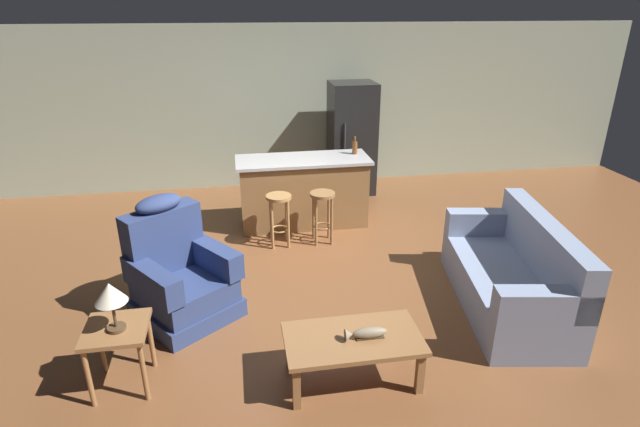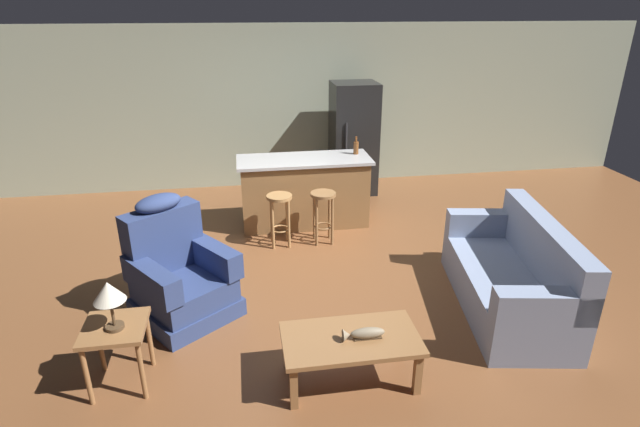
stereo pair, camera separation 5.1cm
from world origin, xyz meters
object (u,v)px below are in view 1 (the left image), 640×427
end_table (118,338)px  bar_stool_left (279,211)px  recliner_near_lamp (179,276)px  bar_stool_right (322,208)px  refrigerator (352,139)px  bottle_tall_green (355,147)px  kitchen_island (303,191)px  table_lamp (110,295)px  coffee_table (353,342)px  couch (513,276)px  fish_figurine (366,333)px

end_table → bar_stool_left: 2.78m
recliner_near_lamp → bar_stool_right: bearing=92.4°
bar_stool_left → refrigerator: bearing=53.6°
end_table → bottle_tall_green: size_ratio=2.29×
recliner_near_lamp → bottle_tall_green: (2.24, 2.09, 0.62)m
end_table → kitchen_island: size_ratio=0.31×
end_table → table_lamp: 0.41m
kitchen_island → refrigerator: bearing=51.5°
coffee_table → couch: 2.00m
couch → table_lamp: table_lamp is taller
kitchen_island → bar_stool_right: kitchen_island is taller
end_table → fish_figurine: bearing=-8.2°
table_lamp → bar_stool_right: table_lamp is taller
coffee_table → bottle_tall_green: bearing=76.6°
recliner_near_lamp → bottle_tall_green: 3.13m
coffee_table → fish_figurine: 0.14m
couch → kitchen_island: size_ratio=1.12×
couch → bar_stool_right: bearing=-38.0°
coffee_table → bar_stool_right: (0.21, 2.59, 0.11)m
couch → recliner_near_lamp: 3.32m
bar_stool_right → bottle_tall_green: 1.09m
table_lamp → fish_figurine: bearing=-7.3°
bar_stool_left → coffee_table: bearing=-82.4°
bar_stool_left → bottle_tall_green: 1.46m
end_table → bar_stool_right: (2.04, 2.34, 0.01)m
recliner_near_lamp → table_lamp: size_ratio=2.93×
refrigerator → bar_stool_right: bearing=-113.5°
kitchen_island → bar_stool_left: size_ratio=2.65×
refrigerator → bottle_tall_green: refrigerator is taller
end_table → table_lamp: table_lamp is taller
recliner_near_lamp → bar_stool_right: recliner_near_lamp is taller
recliner_near_lamp → table_lamp: recliner_near_lamp is taller
coffee_table → recliner_near_lamp: 1.91m
coffee_table → bar_stool_right: bar_stool_right is taller
end_table → couch: bearing=8.4°
couch → bottle_tall_green: size_ratio=8.24×
table_lamp → bottle_tall_green: bottle_tall_green is taller
kitchen_island → fish_figurine: bearing=-89.2°
couch → bar_stool_left: size_ratio=2.96×
couch → bottle_tall_green: bearing=-57.6°
fish_figurine → couch: size_ratio=0.17×
couch → bar_stool_right: couch is taller
fish_figurine → end_table: size_ratio=0.61×
coffee_table → bottle_tall_green: (0.79, 3.32, 0.68)m
recliner_near_lamp → kitchen_island: bearing=106.0°
table_lamp → refrigerator: (2.82, 4.20, 0.01)m
bar_stool_right → fish_figurine: bearing=-92.5°
bar_stool_left → fish_figurine: bearing=-80.5°
table_lamp → refrigerator: 5.06m
end_table → bar_stool_left: bearing=57.6°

